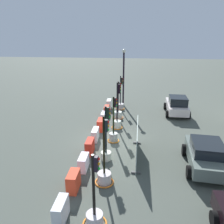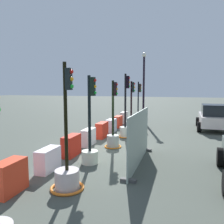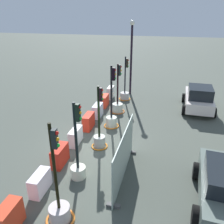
{
  "view_description": "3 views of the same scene",
  "coord_description": "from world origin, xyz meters",
  "px_view_note": "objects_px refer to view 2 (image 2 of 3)",
  "views": [
    {
      "loc": [
        13.9,
        1.83,
        6.98
      ],
      "look_at": [
        -1.92,
        -0.1,
        1.48
      ],
      "focal_mm": 35.62,
      "sensor_mm": 36.0,
      "label": 1
    },
    {
      "loc": [
        10.05,
        3.34,
        2.87
      ],
      "look_at": [
        -0.21,
        0.13,
        1.69
      ],
      "focal_mm": 35.75,
      "sensor_mm": 36.0,
      "label": 2
    },
    {
      "loc": [
        9.68,
        3.34,
        6.3
      ],
      "look_at": [
        -1.58,
        0.49,
        1.29
      ],
      "focal_mm": 37.32,
      "sensor_mm": 36.0,
      "label": 3
    }
  ],
  "objects_px": {
    "traffic_light_3": "(113,136)",
    "car_white_van": "(213,117)",
    "street_lamp_post": "(144,82)",
    "traffic_light_0": "(138,118)",
    "construction_barrier_7": "(10,177)",
    "traffic_light_2": "(125,126)",
    "construction_barrier_6": "(48,160)",
    "traffic_light_4": "(90,145)",
    "construction_barrier_2": "(111,126)",
    "construction_barrier_4": "(88,137)",
    "construction_barrier_3": "(102,130)",
    "construction_barrier_5": "(71,146)",
    "construction_barrier_1": "(118,122)",
    "traffic_light_1": "(131,122)",
    "construction_barrier_0": "(124,118)",
    "traffic_light_5": "(67,172)"
  },
  "relations": [
    {
      "from": "traffic_light_3",
      "to": "car_white_van",
      "type": "bearing_deg",
      "value": 140.59
    },
    {
      "from": "car_white_van",
      "to": "street_lamp_post",
      "type": "bearing_deg",
      "value": -113.92
    },
    {
      "from": "traffic_light_0",
      "to": "construction_barrier_7",
      "type": "distance_m",
      "value": 12.6
    },
    {
      "from": "traffic_light_2",
      "to": "car_white_van",
      "type": "distance_m",
      "value": 6.52
    },
    {
      "from": "traffic_light_0",
      "to": "construction_barrier_6",
      "type": "distance_m",
      "value": 10.85
    },
    {
      "from": "traffic_light_2",
      "to": "construction_barrier_7",
      "type": "height_order",
      "value": "traffic_light_2"
    },
    {
      "from": "traffic_light_0",
      "to": "street_lamp_post",
      "type": "xyz_separation_m",
      "value": [
        -1.44,
        0.17,
        2.86
      ]
    },
    {
      "from": "traffic_light_4",
      "to": "construction_barrier_2",
      "type": "height_order",
      "value": "traffic_light_4"
    },
    {
      "from": "traffic_light_0",
      "to": "construction_barrier_4",
      "type": "xyz_separation_m",
      "value": [
        7.17,
        -1.15,
        -0.09
      ]
    },
    {
      "from": "traffic_light_0",
      "to": "construction_barrier_3",
      "type": "relative_size",
      "value": 2.94
    },
    {
      "from": "construction_barrier_5",
      "to": "street_lamp_post",
      "type": "xyz_separation_m",
      "value": [
        -10.46,
        1.31,
        2.92
      ]
    },
    {
      "from": "traffic_light_2",
      "to": "construction_barrier_1",
      "type": "distance_m",
      "value": 3.25
    },
    {
      "from": "traffic_light_2",
      "to": "construction_barrier_2",
      "type": "bearing_deg",
      "value": -132.92
    },
    {
      "from": "street_lamp_post",
      "to": "construction_barrier_7",
      "type": "bearing_deg",
      "value": -5.42
    },
    {
      "from": "traffic_light_1",
      "to": "construction_barrier_7",
      "type": "distance_m",
      "value": 10.02
    },
    {
      "from": "traffic_light_1",
      "to": "traffic_light_4",
      "type": "relative_size",
      "value": 0.99
    },
    {
      "from": "construction_barrier_1",
      "to": "construction_barrier_5",
      "type": "relative_size",
      "value": 1.02
    },
    {
      "from": "construction_barrier_0",
      "to": "construction_barrier_3",
      "type": "height_order",
      "value": "construction_barrier_0"
    },
    {
      "from": "construction_barrier_5",
      "to": "car_white_van",
      "type": "distance_m",
      "value": 10.43
    },
    {
      "from": "construction_barrier_2",
      "to": "street_lamp_post",
      "type": "distance_m",
      "value": 6.02
    },
    {
      "from": "construction_barrier_2",
      "to": "traffic_light_1",
      "type": "bearing_deg",
      "value": 135.11
    },
    {
      "from": "construction_barrier_4",
      "to": "street_lamp_post",
      "type": "height_order",
      "value": "street_lamp_post"
    },
    {
      "from": "traffic_light_1",
      "to": "street_lamp_post",
      "type": "xyz_separation_m",
      "value": [
        -4.03,
        0.16,
        2.84
      ]
    },
    {
      "from": "traffic_light_3",
      "to": "construction_barrier_5",
      "type": "distance_m",
      "value": 2.24
    },
    {
      "from": "construction_barrier_1",
      "to": "construction_barrier_2",
      "type": "distance_m",
      "value": 1.85
    },
    {
      "from": "traffic_light_0",
      "to": "street_lamp_post",
      "type": "bearing_deg",
      "value": 173.13
    },
    {
      "from": "construction_barrier_0",
      "to": "construction_barrier_6",
      "type": "height_order",
      "value": "construction_barrier_0"
    },
    {
      "from": "construction_barrier_1",
      "to": "street_lamp_post",
      "type": "height_order",
      "value": "street_lamp_post"
    },
    {
      "from": "traffic_light_4",
      "to": "construction_barrier_2",
      "type": "bearing_deg",
      "value": -170.01
    },
    {
      "from": "traffic_light_5",
      "to": "construction_barrier_3",
      "type": "distance_m",
      "value": 6.6
    },
    {
      "from": "construction_barrier_1",
      "to": "construction_barrier_6",
      "type": "relative_size",
      "value": 1.06
    },
    {
      "from": "traffic_light_2",
      "to": "construction_barrier_4",
      "type": "relative_size",
      "value": 3.18
    },
    {
      "from": "construction_barrier_7",
      "to": "car_white_van",
      "type": "bearing_deg",
      "value": 150.92
    },
    {
      "from": "car_white_van",
      "to": "construction_barrier_5",
      "type": "bearing_deg",
      "value": -38.43
    },
    {
      "from": "traffic_light_0",
      "to": "construction_barrier_2",
      "type": "bearing_deg",
      "value": -16.14
    },
    {
      "from": "construction_barrier_2",
      "to": "construction_barrier_6",
      "type": "height_order",
      "value": "construction_barrier_2"
    },
    {
      "from": "construction_barrier_2",
      "to": "construction_barrier_6",
      "type": "xyz_separation_m",
      "value": [
        7.13,
        -0.04,
        -0.02
      ]
    },
    {
      "from": "traffic_light_0",
      "to": "construction_barrier_2",
      "type": "relative_size",
      "value": 3.08
    },
    {
      "from": "traffic_light_2",
      "to": "construction_barrier_3",
      "type": "distance_m",
      "value": 1.38
    },
    {
      "from": "construction_barrier_7",
      "to": "traffic_light_4",
      "type": "bearing_deg",
      "value": 158.33
    },
    {
      "from": "construction_barrier_2",
      "to": "construction_barrier_4",
      "type": "distance_m",
      "value": 3.51
    },
    {
      "from": "traffic_light_2",
      "to": "construction_barrier_4",
      "type": "distance_m",
      "value": 2.72
    },
    {
      "from": "traffic_light_1",
      "to": "construction_barrier_0",
      "type": "relative_size",
      "value": 3.12
    },
    {
      "from": "traffic_light_1",
      "to": "traffic_light_3",
      "type": "height_order",
      "value": "traffic_light_1"
    },
    {
      "from": "construction_barrier_0",
      "to": "construction_barrier_2",
      "type": "bearing_deg",
      "value": 1.24
    },
    {
      "from": "construction_barrier_7",
      "to": "car_white_van",
      "type": "height_order",
      "value": "car_white_van"
    },
    {
      "from": "construction_barrier_2",
      "to": "construction_barrier_5",
      "type": "bearing_deg",
      "value": -0.79
    },
    {
      "from": "construction_barrier_4",
      "to": "street_lamp_post",
      "type": "distance_m",
      "value": 9.2
    },
    {
      "from": "traffic_light_5",
      "to": "construction_barrier_7",
      "type": "xyz_separation_m",
      "value": [
        0.68,
        -1.38,
        -0.06
      ]
    },
    {
      "from": "traffic_light_3",
      "to": "construction_barrier_0",
      "type": "xyz_separation_m",
      "value": [
        -7.17,
        -1.28,
        -0.11
      ]
    }
  ]
}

